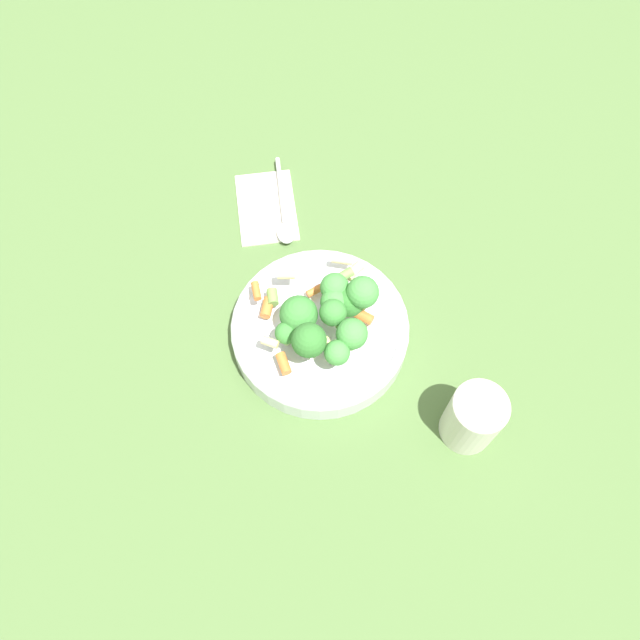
# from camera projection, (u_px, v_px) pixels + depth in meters

# --- Properties ---
(ground_plane) EXTENTS (3.00, 3.00, 0.00)m
(ground_plane) POSITION_uv_depth(u_px,v_px,m) (320.00, 337.00, 0.83)
(ground_plane) COLOR #4C6B38
(bowl) EXTENTS (0.23, 0.23, 0.04)m
(bowl) POSITION_uv_depth(u_px,v_px,m) (320.00, 330.00, 0.81)
(bowl) COLOR silver
(bowl) RESTS_ON ground_plane
(pasta_salad) EXTENTS (0.16, 0.17, 0.07)m
(pasta_salad) POSITION_uv_depth(u_px,v_px,m) (328.00, 314.00, 0.76)
(pasta_salad) COLOR #8CB766
(pasta_salad) RESTS_ON bowl
(cup) EXTENTS (0.07, 0.07, 0.09)m
(cup) POSITION_uv_depth(u_px,v_px,m) (473.00, 417.00, 0.73)
(cup) COLOR silver
(cup) RESTS_ON ground_plane
(napkin) EXTENTS (0.15, 0.13, 0.01)m
(napkin) POSITION_uv_depth(u_px,v_px,m) (266.00, 207.00, 0.92)
(napkin) COLOR white
(napkin) RESTS_ON ground_plane
(spoon) EXTENTS (0.15, 0.08, 0.01)m
(spoon) POSITION_uv_depth(u_px,v_px,m) (284.00, 216.00, 0.91)
(spoon) COLOR silver
(spoon) RESTS_ON napkin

